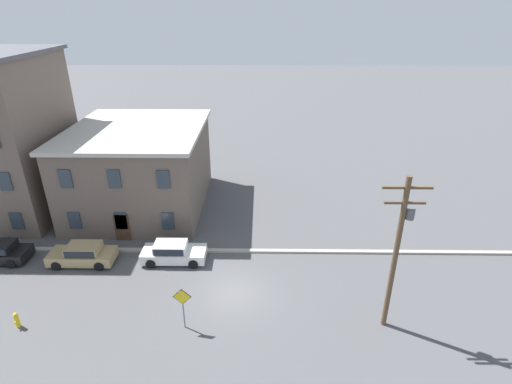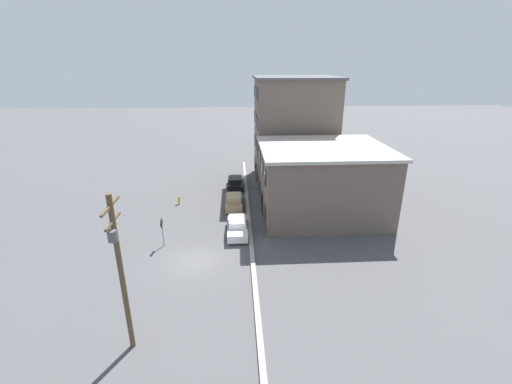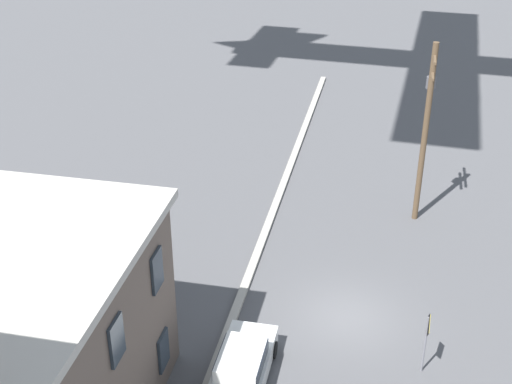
# 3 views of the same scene
# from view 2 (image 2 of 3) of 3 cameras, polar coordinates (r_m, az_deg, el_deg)

# --- Properties ---
(ground_plane) EXTENTS (200.00, 200.00, 0.00)m
(ground_plane) POSITION_cam_2_polar(r_m,az_deg,el_deg) (28.05, -10.00, -11.24)
(ground_plane) COLOR #4C4C4F
(kerb_strip) EXTENTS (56.00, 0.36, 0.16)m
(kerb_strip) POSITION_cam_2_polar(r_m,az_deg,el_deg) (27.83, -0.60, -10.98)
(kerb_strip) COLOR #9E998E
(kerb_strip) RESTS_ON ground_plane
(apartment_corner) EXTENTS (9.35, 10.14, 13.16)m
(apartment_corner) POSITION_cam_2_polar(r_m,az_deg,el_deg) (44.61, 6.35, 10.16)
(apartment_corner) COLOR #66564C
(apartment_corner) RESTS_ON ground_plane
(apartment_midblock) EXTENTS (10.94, 12.49, 7.04)m
(apartment_midblock) POSITION_cam_2_polar(r_m,az_deg,el_deg) (35.36, 10.88, 1.94)
(apartment_midblock) COLOR #66564C
(apartment_midblock) RESTS_ON ground_plane
(car_black) EXTENTS (4.40, 1.92, 1.43)m
(car_black) POSITION_cam_2_polar(r_m,az_deg,el_deg) (42.69, -3.48, 1.63)
(car_black) COLOR black
(car_black) RESTS_ON ground_plane
(car_tan) EXTENTS (4.40, 1.92, 1.43)m
(car_tan) POSITION_cam_2_polar(r_m,az_deg,el_deg) (37.00, -3.73, -1.46)
(car_tan) COLOR tan
(car_tan) RESTS_ON ground_plane
(car_white) EXTENTS (4.40, 1.92, 1.43)m
(car_white) POSITION_cam_2_polar(r_m,az_deg,el_deg) (31.40, -3.12, -5.69)
(car_white) COLOR silver
(car_white) RESTS_ON ground_plane
(caution_sign) EXTENTS (1.02, 0.08, 2.65)m
(caution_sign) POSITION_cam_2_polar(r_m,az_deg,el_deg) (29.92, -15.41, -5.66)
(caution_sign) COLOR slate
(caution_sign) RESTS_ON ground_plane
(utility_pole) EXTENTS (2.40, 0.44, 9.04)m
(utility_pole) POSITION_cam_2_polar(r_m,az_deg,el_deg) (18.84, -21.71, -11.65)
(utility_pole) COLOR brown
(utility_pole) RESTS_ON ground_plane
(fire_hydrant) EXTENTS (0.24, 0.34, 0.96)m
(fire_hydrant) POSITION_cam_2_polar(r_m,az_deg,el_deg) (38.79, -12.73, -1.30)
(fire_hydrant) COLOR yellow
(fire_hydrant) RESTS_ON ground_plane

